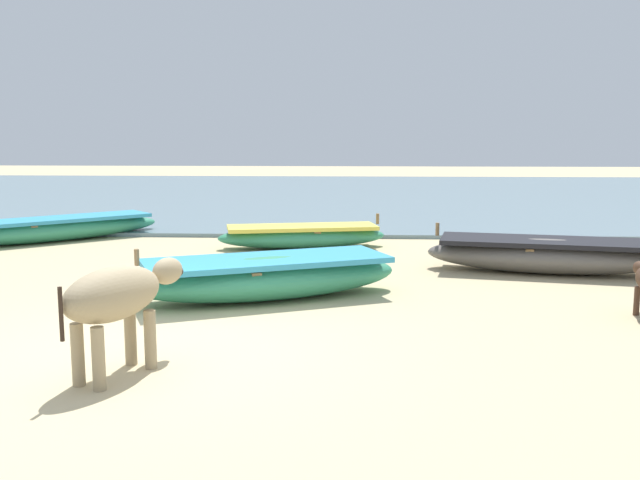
{
  "coord_description": "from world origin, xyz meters",
  "views": [
    {
      "loc": [
        1.94,
        -6.68,
        2.09
      ],
      "look_at": [
        1.42,
        3.26,
        0.6
      ],
      "focal_mm": 39.83,
      "sensor_mm": 36.0,
      "label": 1
    }
  ],
  "objects_px": {
    "fishing_boat_1": "(267,276)",
    "cow_adult_dun": "(118,297)",
    "fishing_boat_3": "(47,229)",
    "fishing_boat_2": "(547,255)",
    "fishing_boat_5": "(302,236)"
  },
  "relations": [
    {
      "from": "fishing_boat_1",
      "to": "fishing_boat_3",
      "type": "bearing_deg",
      "value": -66.8
    },
    {
      "from": "fishing_boat_1",
      "to": "cow_adult_dun",
      "type": "distance_m",
      "value": 3.13
    },
    {
      "from": "fishing_boat_3",
      "to": "cow_adult_dun",
      "type": "height_order",
      "value": "cow_adult_dun"
    },
    {
      "from": "fishing_boat_2",
      "to": "fishing_boat_5",
      "type": "distance_m",
      "value": 4.46
    },
    {
      "from": "fishing_boat_3",
      "to": "fishing_boat_5",
      "type": "height_order",
      "value": "fishing_boat_3"
    },
    {
      "from": "fishing_boat_2",
      "to": "fishing_boat_3",
      "type": "distance_m",
      "value": 9.34
    },
    {
      "from": "fishing_boat_5",
      "to": "cow_adult_dun",
      "type": "height_order",
      "value": "cow_adult_dun"
    },
    {
      "from": "fishing_boat_2",
      "to": "fishing_boat_3",
      "type": "xyz_separation_m",
      "value": [
        -8.94,
        2.69,
        -0.03
      ]
    },
    {
      "from": "fishing_boat_1",
      "to": "fishing_boat_3",
      "type": "xyz_separation_m",
      "value": [
        -4.92,
        4.61,
        -0.04
      ]
    },
    {
      "from": "fishing_boat_2",
      "to": "cow_adult_dun",
      "type": "height_order",
      "value": "cow_adult_dun"
    },
    {
      "from": "fishing_boat_1",
      "to": "fishing_boat_3",
      "type": "height_order",
      "value": "fishing_boat_1"
    },
    {
      "from": "fishing_boat_2",
      "to": "cow_adult_dun",
      "type": "xyz_separation_m",
      "value": [
        -4.94,
        -4.89,
        0.42
      ]
    },
    {
      "from": "fishing_boat_2",
      "to": "cow_adult_dun",
      "type": "distance_m",
      "value": 6.96
    },
    {
      "from": "fishing_boat_1",
      "to": "fishing_boat_2",
      "type": "distance_m",
      "value": 4.46
    },
    {
      "from": "fishing_boat_3",
      "to": "cow_adult_dun",
      "type": "xyz_separation_m",
      "value": [
        4.01,
        -7.57,
        0.44
      ]
    }
  ]
}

